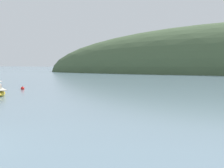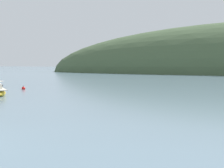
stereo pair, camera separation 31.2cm
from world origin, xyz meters
name	(u,v)px [view 1 (the left image)]	position (x,y,z in m)	size (l,w,h in m)	color
mooring_buoy_inner	(23,88)	(-12.96, 23.54, 0.12)	(0.44, 0.44, 0.54)	red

